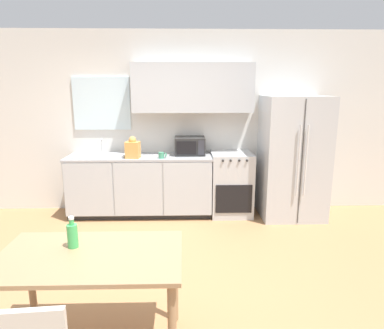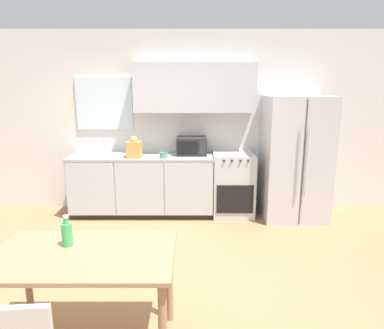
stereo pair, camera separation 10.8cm
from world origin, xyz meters
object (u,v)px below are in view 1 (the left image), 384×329
oven_range (231,184)px  microwave (190,146)px  coffee_mug (162,155)px  dining_table (91,268)px  drink_bottle (72,235)px  refrigerator (293,158)px

oven_range → microwave: bearing=171.7°
coffee_mug → dining_table: 2.61m
coffee_mug → drink_bottle: bearing=-101.3°
refrigerator → dining_table: refrigerator is taller
dining_table → refrigerator: bearing=49.9°
oven_range → microwave: (-0.62, 0.09, 0.56)m
oven_range → dining_table: oven_range is taller
oven_range → microwave: 0.84m
drink_bottle → oven_range: bearing=60.2°
refrigerator → coffee_mug: refrigerator is taller
coffee_mug → microwave: bearing=33.4°
coffee_mug → drink_bottle: (-0.49, -2.46, -0.09)m
microwave → dining_table: microwave is taller
oven_range → coffee_mug: 1.14m
oven_range → refrigerator: (0.88, -0.08, 0.41)m
oven_range → coffee_mug: (-1.02, -0.17, 0.48)m
oven_range → coffee_mug: size_ratio=8.31×
coffee_mug → oven_range: bearing=9.7°
coffee_mug → drink_bottle: 2.51m
oven_range → microwave: size_ratio=2.12×
refrigerator → microwave: size_ratio=3.99×
microwave → drink_bottle: bearing=-108.1°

